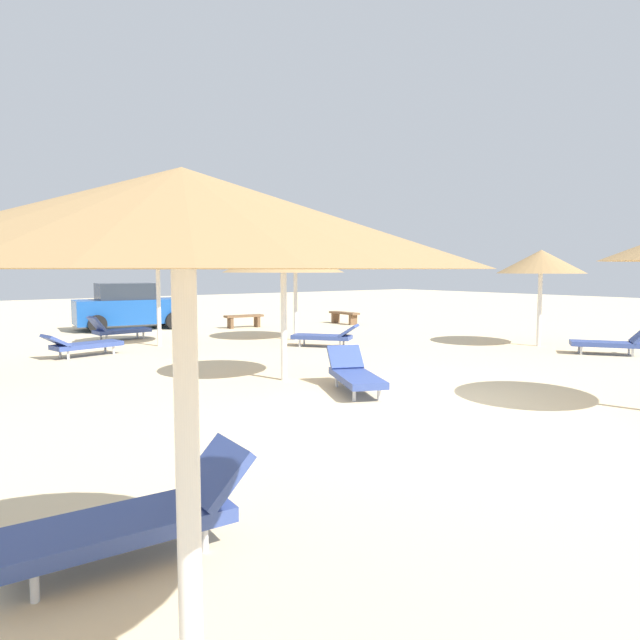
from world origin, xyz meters
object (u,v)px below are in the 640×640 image
at_px(parasol_5, 182,221).
at_px(lounger_2, 326,336).
at_px(bench_1, 344,315).
at_px(parasol_6, 541,262).
at_px(lounger_1, 355,374).
at_px(lounger_7, 82,345).
at_px(lounger_6, 611,343).
at_px(parked_car, 130,307).
at_px(lounger_5, 136,516).
at_px(bench_0, 244,319).
at_px(parasol_2, 295,263).
at_px(parasol_0, 157,255).
at_px(lounger_0, 118,330).
at_px(parasol_1, 283,259).

xyz_separation_m(parasol_5, lounger_2, (8.79, 10.20, -2.13)).
bearing_deg(bench_1, parasol_6, -88.64).
relative_size(lounger_1, lounger_7, 0.99).
xyz_separation_m(lounger_6, parked_car, (-7.81, 14.04, 0.50)).
distance_m(lounger_2, lounger_5, 12.05).
xyz_separation_m(lounger_2, bench_1, (4.83, 5.03, 0.03)).
bearing_deg(bench_0, lounger_5, -122.23).
xyz_separation_m(lounger_2, lounger_7, (-6.11, 2.32, -0.00)).
bearing_deg(parasol_2, bench_1, 34.44).
bearing_deg(lounger_6, lounger_5, -168.13).
height_order(parasol_0, lounger_7, parasol_0).
relative_size(lounger_6, parked_car, 0.45).
relative_size(lounger_0, lounger_1, 0.97).
relative_size(lounger_5, bench_1, 1.26).
bearing_deg(parasol_1, bench_1, 44.57).
bearing_deg(lounger_0, lounger_7, -122.28).
relative_size(lounger_5, lounger_6, 1.00).
height_order(lounger_1, parked_car, parked_car).
bearing_deg(parasol_0, lounger_5, -112.12).
height_order(parasol_0, bench_1, parasol_0).
bearing_deg(parked_car, lounger_2, -71.21).
distance_m(parasol_1, bench_0, 10.75).
height_order(parasol_2, lounger_0, parasol_2).
bearing_deg(lounger_5, parked_car, 71.45).
relative_size(lounger_2, bench_0, 1.24).
relative_size(lounger_1, parked_car, 0.47).
xyz_separation_m(bench_0, parked_car, (-3.62, 2.15, 0.48)).
distance_m(lounger_2, parked_car, 8.80).
height_order(parasol_0, lounger_1, parasol_0).
xyz_separation_m(lounger_1, lounger_2, (3.27, 5.05, -0.01)).
relative_size(parasol_5, lounger_2, 1.49).
height_order(parasol_6, lounger_2, parasol_6).
height_order(parasol_2, lounger_7, parasol_2).
distance_m(parasol_6, lounger_2, 6.54).
xyz_separation_m(lounger_0, lounger_7, (-1.82, -2.89, -0.01)).
xyz_separation_m(lounger_1, bench_1, (8.10, 10.08, 0.03)).
bearing_deg(parked_car, bench_1, -23.25).
bearing_deg(parasol_6, bench_1, 91.36).
distance_m(parasol_2, parked_car, 7.32).
distance_m(lounger_5, lounger_6, 13.76).
xyz_separation_m(lounger_1, lounger_6, (8.24, -0.67, 0.00)).
bearing_deg(lounger_5, parasol_2, 50.09).
height_order(parasol_0, parasol_1, parasol_0).
xyz_separation_m(lounger_6, bench_1, (-0.14, 10.75, 0.02)).
bearing_deg(parasol_5, lounger_6, 18.04).
xyz_separation_m(parasol_0, parasol_2, (3.99, -1.19, -0.21)).
height_order(lounger_5, lounger_6, lounger_5).
relative_size(parasol_0, parked_car, 0.71).
relative_size(lounger_6, lounger_7, 0.95).
xyz_separation_m(parasol_1, parasol_5, (-5.08, -6.82, 0.02)).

